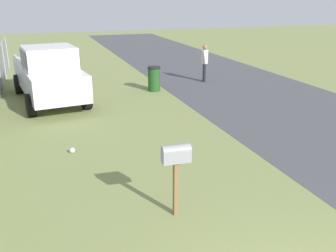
{
  "coord_description": "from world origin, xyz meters",
  "views": [
    {
      "loc": [
        -2.51,
        2.99,
        3.79
      ],
      "look_at": [
        4.36,
        0.65,
        1.29
      ],
      "focal_mm": 40.96,
      "sensor_mm": 36.0,
      "label": 1
    }
  ],
  "objects_px": {
    "pickup_truck": "(49,72)",
    "pedestrian": "(205,60)",
    "trash_bin": "(154,79)",
    "mailbox": "(176,159)"
  },
  "relations": [
    {
      "from": "pickup_truck",
      "to": "pedestrian",
      "type": "height_order",
      "value": "pickup_truck"
    },
    {
      "from": "trash_bin",
      "to": "pedestrian",
      "type": "xyz_separation_m",
      "value": [
        0.98,
        -2.69,
        0.46
      ]
    },
    {
      "from": "pedestrian",
      "to": "pickup_truck",
      "type": "bearing_deg",
      "value": -143.8
    },
    {
      "from": "mailbox",
      "to": "pedestrian",
      "type": "bearing_deg",
      "value": -24.01
    },
    {
      "from": "pickup_truck",
      "to": "trash_bin",
      "type": "distance_m",
      "value": 4.2
    },
    {
      "from": "pedestrian",
      "to": "trash_bin",
      "type": "bearing_deg",
      "value": -135.31
    },
    {
      "from": "mailbox",
      "to": "trash_bin",
      "type": "bearing_deg",
      "value": -12.02
    },
    {
      "from": "pickup_truck",
      "to": "trash_bin",
      "type": "bearing_deg",
      "value": 87.81
    },
    {
      "from": "pickup_truck",
      "to": "pedestrian",
      "type": "relative_size",
      "value": 3.27
    },
    {
      "from": "mailbox",
      "to": "trash_bin",
      "type": "distance_m",
      "value": 9.5
    }
  ]
}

